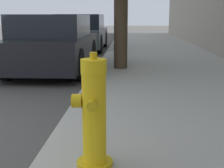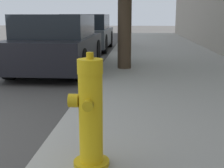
{
  "view_description": "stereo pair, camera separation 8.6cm",
  "coord_description": "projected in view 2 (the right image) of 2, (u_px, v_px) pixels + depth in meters",
  "views": [
    {
      "loc": [
        2.68,
        -2.82,
        1.37
      ],
      "look_at": [
        2.47,
        0.81,
        0.57
      ],
      "focal_mm": 50.0,
      "sensor_mm": 36.0,
      "label": 1
    },
    {
      "loc": [
        2.77,
        -2.81,
        1.37
      ],
      "look_at": [
        2.47,
        0.81,
        0.57
      ],
      "focal_mm": 50.0,
      "sensor_mm": 36.0,
      "label": 2
    }
  ],
  "objects": [
    {
      "name": "parked_car_mid",
      "position": [
        87.0,
        33.0,
        12.51
      ],
      "size": [
        1.83,
        3.86,
        1.41
      ],
      "color": "#4C5156",
      "rests_on": "ground_plane"
    },
    {
      "name": "parked_car_near",
      "position": [
        58.0,
        44.0,
        7.71
      ],
      "size": [
        1.77,
        3.8,
        1.39
      ],
      "color": "black",
      "rests_on": "ground_plane"
    },
    {
      "name": "fire_hydrant",
      "position": [
        90.0,
        115.0,
        2.56
      ],
      "size": [
        0.33,
        0.33,
        0.96
      ],
      "color": "#C39C11",
      "rests_on": "sidewalk_slab"
    }
  ]
}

